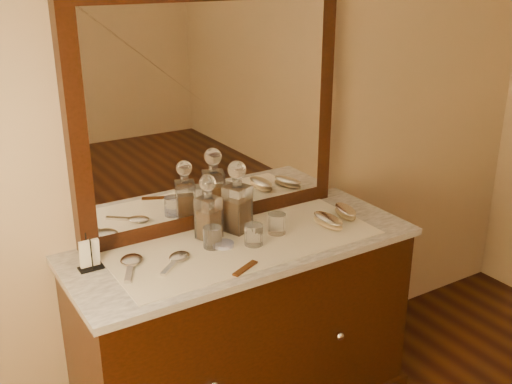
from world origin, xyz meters
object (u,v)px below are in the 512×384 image
Objects in this scene: mirror_frame at (212,110)px; brush_far at (345,211)px; napkin_rack at (90,255)px; decanter_right at (237,204)px; brush_near at (328,221)px; hand_mirror_inner at (178,258)px; dresser_cabinet at (244,333)px; pin_dish at (224,244)px; comb at (245,268)px; decanter_left at (208,214)px; hand_mirror_outer at (131,262)px.

mirror_frame reaches higher than brush_far.
decanter_right reaches higher than napkin_rack.
decanter_right is 1.77× the size of brush_near.
dresser_cabinet is at bearing 3.26° from hand_mirror_inner.
hand_mirror_inner reaches higher than pin_dish.
pin_dish is at bearing 178.05° from brush_far.
dresser_cabinet is 0.54m from hand_mirror_inner.
brush_far is (1.12, -0.12, -0.03)m from napkin_rack.
comb is 0.76× the size of brush_far.
decanter_left reaches higher than pin_dish.
comb is 0.33m from decanter_left.
dresser_cabinet is at bearing 0.95° from pin_dish.
mirror_frame is at bearing 50.93° from comb.
dresser_cabinet is at bearing -42.62° from decanter_left.
brush_far is at bearing -3.94° from hand_mirror_outer.
dresser_cabinet is 10.34× the size of napkin_rack.
brush_near is at bearing -18.31° from decanter_left.
napkin_rack is at bearing 122.23° from comb.
comb is at bearing -47.22° from hand_mirror_inner.
brush_far is at bearing -2.45° from dresser_cabinet.
mirror_frame is (0.00, 0.25, 0.94)m from dresser_cabinet.
pin_dish is at bearing 172.34° from brush_near.
decanter_left is 1.57× the size of brush_far.
decanter_left is 1.52× the size of hand_mirror_inner.
decanter_left is 0.64m from brush_far.
napkin_rack is 0.61× the size of hand_mirror_outer.
mirror_frame reaches higher than decanter_right.
hand_mirror_outer is (-0.36, -0.05, -0.10)m from decanter_left.
hand_mirror_outer is (-0.98, 0.07, -0.01)m from brush_far.
dresser_cabinet is 0.70m from brush_far.
brush_far is 0.82m from hand_mirror_inner.
comb is at bearing -97.29° from pin_dish.
brush_far is at bearing -14.17° from decanter_right.
brush_near reaches higher than dresser_cabinet.
dresser_cabinet is 0.57m from decanter_left.
comb is 0.67m from brush_far.
napkin_rack is at bearing 158.50° from hand_mirror_inner.
dresser_cabinet is 0.61m from brush_near.
pin_dish reaches higher than comb.
hand_mirror_outer is (-0.46, -0.20, -0.49)m from mirror_frame.
pin_dish is 0.61× the size of napkin_rack.
decanter_left is at bearing -0.47° from napkin_rack.
hand_mirror_outer reaches higher than hand_mirror_inner.
dresser_cabinet is at bearing -90.00° from mirror_frame.
brush_far is at bearing -1.95° from pin_dish.
decanter_right reaches higher than brush_far.
hand_mirror_inner is at bearing -149.65° from decanter_left.
brush_far is 0.96× the size of hand_mirror_inner.
dresser_cabinet is 7.98× the size of brush_near.
mirror_frame reaches higher than dresser_cabinet.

